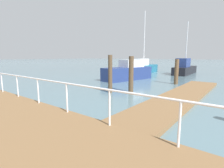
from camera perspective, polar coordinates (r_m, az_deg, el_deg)
ground_plane at (r=13.72m, az=-21.22°, el=-1.48°), size 300.00×300.00×0.00m
floating_dock at (r=10.66m, az=21.83°, el=-3.95°), size 13.36×2.00×0.18m
boardwalk_railing at (r=4.34m, az=9.31°, el=-5.99°), size 0.06×29.37×1.08m
dock_piling_1 at (r=11.30m, az=-0.60°, el=3.36°), size 0.28×0.28×2.49m
dock_piling_2 at (r=15.81m, az=20.67°, el=3.83°), size 0.34×0.34×2.16m
dock_piling_3 at (r=11.35m, az=6.37°, el=3.12°), size 0.32×0.32×2.41m
moored_boat_1 at (r=24.97m, az=10.23°, el=5.40°), size 7.57×2.33×8.58m
moored_boat_2 at (r=25.38m, az=22.99°, el=4.81°), size 6.59×1.82×6.95m
moored_boat_3 at (r=17.86m, az=5.40°, el=4.08°), size 5.92×2.89×2.06m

